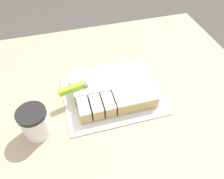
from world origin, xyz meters
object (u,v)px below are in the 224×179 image
Objects in this scene: coffee_cup at (35,123)px; cake at (113,89)px; cake_board at (112,95)px; knife at (81,86)px.

cake is at bearing 18.62° from coffee_cup.
cake is (0.00, 0.00, 0.03)m from cake_board.
knife is 0.22m from coffee_cup.
cake is 0.32m from coffee_cup.
coffee_cup reaches higher than cake.
cake is 0.13m from knife.
cake reaches higher than cake_board.
cake is 2.62× the size of coffee_cup.
knife reaches higher than cake.
coffee_cup is (-0.18, -0.12, -0.01)m from knife.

